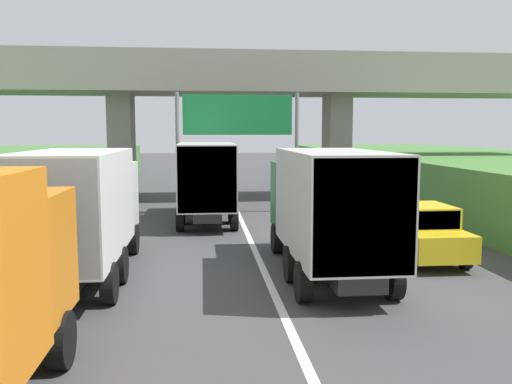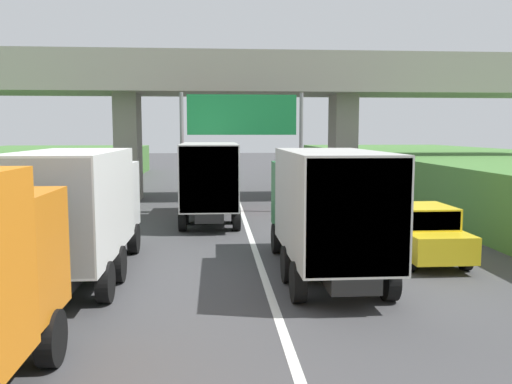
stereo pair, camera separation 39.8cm
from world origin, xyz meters
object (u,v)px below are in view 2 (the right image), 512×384
construction_barrel_3 (45,241)px  overhead_highway_sign (242,124)px  construction_barrel_2 (1,272)px  truck_red (210,178)px  construction_barrel_5 (98,207)px  truck_green (325,206)px  construction_barrel_4 (76,221)px  car_yellow (421,233)px  truck_white (80,206)px

construction_barrel_3 → overhead_highway_sign: bearing=51.4°
overhead_highway_sign → construction_barrel_2: (-6.61, -12.26, -3.85)m
truck_red → construction_barrel_5: truck_red is taller
truck_red → construction_barrel_2: size_ratio=8.11×
truck_red → construction_barrel_2: 11.29m
construction_barrel_3 → truck_green: bearing=-20.0°
construction_barrel_4 → car_yellow: bearing=-24.9°
overhead_highway_sign → construction_barrel_2: size_ratio=6.53×
overhead_highway_sign → construction_barrel_3: (-6.72, -8.44, -3.85)m
construction_barrel_3 → construction_barrel_5: (0.04, 7.64, 0.00)m
construction_barrel_3 → car_yellow: bearing=-7.8°
truck_red → car_yellow: bearing=-50.1°
truck_green → truck_white: size_ratio=1.00×
truck_white → construction_barrel_4: (-1.78, 6.54, -1.47)m
car_yellow → construction_barrel_2: size_ratio=4.56×
truck_red → car_yellow: size_ratio=1.78×
truck_green → construction_barrel_3: truck_green is taller
construction_barrel_3 → truck_red: bearing=49.8°
overhead_highway_sign → construction_barrel_2: overhead_highway_sign is taller
truck_red → car_yellow: (6.48, -7.75, -1.08)m
overhead_highway_sign → construction_barrel_3: overhead_highway_sign is taller
construction_barrel_3 → construction_barrel_4: 3.82m
overhead_highway_sign → truck_red: (-1.53, -2.28, -2.37)m
overhead_highway_sign → construction_barrel_5: size_ratio=6.53×
overhead_highway_sign → truck_white: overhead_highway_sign is taller
truck_green → overhead_highway_sign: bearing=98.2°
truck_green → construction_barrel_4: size_ratio=8.11×
truck_white → construction_barrel_4: bearing=105.2°
construction_barrel_4 → truck_red: bearing=24.3°
overhead_highway_sign → truck_red: bearing=-123.9°
truck_green → construction_barrel_4: truck_green is taller
truck_white → construction_barrel_2: truck_white is taller
truck_white → car_yellow: 9.99m
truck_white → construction_barrel_5: bearing=99.7°
overhead_highway_sign → construction_barrel_5: 7.75m
construction_barrel_4 → construction_barrel_2: bearing=-89.3°
construction_barrel_5 → construction_barrel_4: bearing=-90.2°
construction_barrel_2 → construction_barrel_5: size_ratio=1.00×
truck_green → construction_barrel_5: 13.63m
construction_barrel_3 → construction_barrel_5: bearing=89.7°
truck_red → construction_barrel_4: 5.86m
overhead_highway_sign → construction_barrel_2: 14.45m
construction_barrel_5 → construction_barrel_2: bearing=-89.6°
truck_white → construction_barrel_4: size_ratio=8.11×
overhead_highway_sign → construction_barrel_5: (-6.68, -0.80, -3.85)m
construction_barrel_4 → construction_barrel_5: size_ratio=1.00×
truck_green → truck_red: 9.74m
construction_barrel_2 → construction_barrel_4: size_ratio=1.00×
car_yellow → construction_barrel_3: car_yellow is taller
truck_green → construction_barrel_5: truck_green is taller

